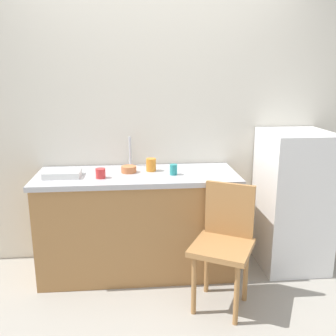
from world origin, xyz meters
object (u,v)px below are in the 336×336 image
refrigerator (292,200)px  dish_tray (62,174)px  cup_orange (151,165)px  cup_teal (173,170)px  cup_red (101,173)px  chair (224,240)px  terracotta_bowl (129,169)px

refrigerator → dish_tray: bearing=-178.4°
refrigerator → cup_orange: bearing=177.1°
refrigerator → cup_orange: (-1.22, 0.06, 0.32)m
cup_orange → cup_teal: bearing=-38.0°
cup_teal → cup_red: size_ratio=1.12×
chair → refrigerator: bearing=65.0°
cup_orange → dish_tray: bearing=-170.8°
cup_teal → cup_orange: 0.22m
dish_tray → cup_orange: size_ratio=2.65×
cup_teal → dish_tray: bearing=178.6°
terracotta_bowl → dish_tray: bearing=-170.8°
refrigerator → terracotta_bowl: 1.43m
chair → cup_red: size_ratio=11.63×
cup_red → cup_orange: bearing=24.2°
chair → cup_orange: cup_orange is taller
dish_tray → cup_orange: cup_orange is taller
terracotta_bowl → cup_teal: 0.37m
refrigerator → chair: size_ratio=1.34×
cup_red → terracotta_bowl: bearing=34.9°
cup_teal → chair: bearing=-55.9°
terracotta_bowl → refrigerator: bearing=-1.3°
cup_red → cup_orange: size_ratio=0.72×
refrigerator → cup_red: bearing=-175.8°
cup_orange → cup_red: bearing=-155.8°
chair → terracotta_bowl: terracotta_bowl is taller
refrigerator → terracotta_bowl: bearing=178.7°
refrigerator → dish_tray: 1.94m
refrigerator → cup_orange: 1.26m
chair → cup_orange: bearing=157.5°
dish_tray → refrigerator: bearing=1.6°
dish_tray → cup_orange: (0.70, 0.11, 0.03)m
chair → cup_teal: 0.70m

